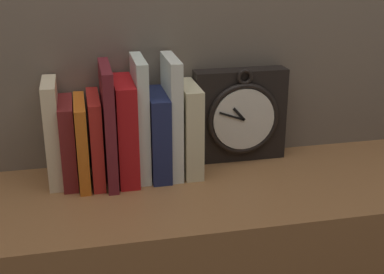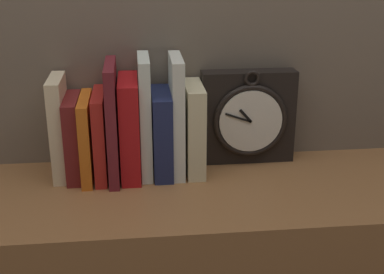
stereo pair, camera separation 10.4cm
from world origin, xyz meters
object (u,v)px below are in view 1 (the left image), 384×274
Objects in this scene: book_slot9_cream at (189,129)px; book_slot8_white at (172,116)px; book_slot7_navy at (157,134)px; book_slot6_white at (140,118)px; book_slot2_orange at (82,142)px; clock at (240,115)px; book_slot0_cream at (53,133)px; book_slot1_maroon at (68,142)px; book_slot3_red at (96,139)px; book_slot5_red at (125,130)px; book_slot4_maroon at (108,125)px.

book_slot8_white is at bearing -179.24° from book_slot9_cream.
book_slot6_white is at bearing 174.05° from book_slot7_navy.
clock is at bearing 7.44° from book_slot2_orange.
book_slot0_cream reaches higher than book_slot1_maroon.
book_slot3_red reaches higher than book_slot7_navy.
book_slot8_white is at bearing 2.51° from book_slot2_orange.
book_slot2_orange is 0.19m from book_slot8_white.
clock reaches higher than book_slot0_cream.
book_slot3_red is at bearing -178.50° from book_slot7_navy.
book_slot5_red is at bearing -167.81° from book_slot6_white.
book_slot4_maroon is at bearing -13.23° from book_slot3_red.
book_slot8_white is at bearing 4.32° from book_slot7_navy.
book_slot3_red is at bearing 166.77° from book_slot4_maroon.
book_slot4_maroon reaches higher than book_slot3_red.
book_slot7_navy is at bearing -5.95° from book_slot6_white.
book_slot8_white reaches higher than book_slot1_maroon.
book_slot5_red is (0.03, 0.01, -0.02)m from book_slot4_maroon.
book_slot8_white is (0.03, 0.00, 0.04)m from book_slot7_navy.
clock reaches higher than book_slot3_red.
book_slot9_cream is (0.10, -0.00, -0.03)m from book_slot6_white.
book_slot1_maroon is at bearing -179.90° from book_slot9_cream.
book_slot6_white reaches higher than book_slot9_cream.
book_slot1_maroon is 0.09m from book_slot4_maroon.
book_slot0_cream reaches higher than book_slot3_red.
book_slot0_cream is 1.02× the size of book_slot5_red.
book_slot9_cream is at bearing -163.57° from clock.
clock is at bearing 9.06° from book_slot6_white.
book_slot0_cream is 0.25m from book_slot8_white.
book_slot7_navy is at bearing 5.44° from book_slot4_maroon.
book_slot2_orange is at bearing -14.09° from book_slot0_cream.
book_slot0_cream is at bearing 175.30° from book_slot5_red.
book_slot6_white reaches higher than book_slot0_cream.
book_slot6_white reaches higher than book_slot8_white.
book_slot7_navy is (0.10, 0.01, -0.03)m from book_slot4_maroon.
book_slot3_red is 0.17m from book_slot8_white.
book_slot1_maroon is 0.99× the size of book_slot2_orange.
book_slot2_orange is 0.96× the size of book_slot3_red.
book_slot1_maroon is 0.68× the size of book_slot8_white.
book_slot4_maroon reaches higher than clock.
book_slot4_maroon is at bearing -175.78° from book_slot9_cream.
book_slot4_maroon is at bearing -8.36° from book_slot1_maroon.
book_slot9_cream is (0.25, 0.00, 0.01)m from book_slot1_maroon.
book_slot6_white is at bearing -170.94° from clock.
clock reaches higher than book_slot2_orange.
book_slot5_red is at bearing -0.28° from book_slot3_red.
book_slot4_maroon is (0.11, -0.02, 0.02)m from book_slot0_cream.
clock is at bearing 13.03° from book_slot8_white.
book_slot4_maroon is (-0.30, -0.05, 0.02)m from clock.
clock is 0.20m from book_slot7_navy.
book_slot6_white is at bearing 4.18° from book_slot3_red.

